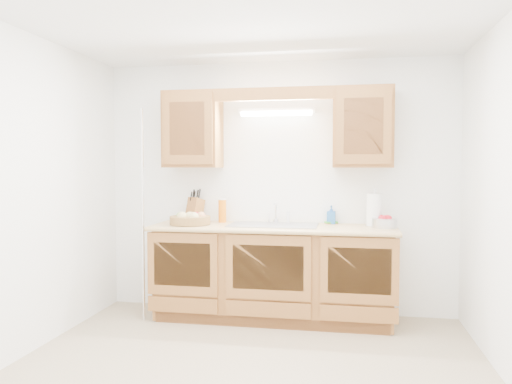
% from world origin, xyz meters
% --- Properties ---
extents(room, '(3.52, 3.50, 2.50)m').
position_xyz_m(room, '(0.00, 0.00, 1.25)').
color(room, tan).
rests_on(room, ground).
extents(base_cabinets, '(2.20, 0.60, 0.86)m').
position_xyz_m(base_cabinets, '(0.00, 1.20, 0.44)').
color(base_cabinets, '#A16B2F').
rests_on(base_cabinets, ground).
extents(countertop, '(2.30, 0.63, 0.04)m').
position_xyz_m(countertop, '(0.00, 1.19, 0.88)').
color(countertop, tan).
rests_on(countertop, base_cabinets).
extents(upper_cabinet_left, '(0.55, 0.33, 0.75)m').
position_xyz_m(upper_cabinet_left, '(-0.83, 1.33, 1.83)').
color(upper_cabinet_left, '#A16B2F').
rests_on(upper_cabinet_left, room).
extents(upper_cabinet_right, '(0.55, 0.33, 0.75)m').
position_xyz_m(upper_cabinet_right, '(0.83, 1.33, 1.83)').
color(upper_cabinet_right, '#A16B2F').
rests_on(upper_cabinet_right, room).
extents(valance, '(2.20, 0.05, 0.12)m').
position_xyz_m(valance, '(0.00, 1.19, 2.14)').
color(valance, '#A16B2F').
rests_on(valance, room).
extents(fluorescent_fixture, '(0.76, 0.08, 0.08)m').
position_xyz_m(fluorescent_fixture, '(0.00, 1.42, 2.00)').
color(fluorescent_fixture, white).
rests_on(fluorescent_fixture, room).
extents(sink, '(0.84, 0.46, 0.36)m').
position_xyz_m(sink, '(0.00, 1.21, 0.83)').
color(sink, '#9E9EA3').
rests_on(sink, countertop).
extents(wire_shelf_pole, '(0.03, 0.03, 2.00)m').
position_xyz_m(wire_shelf_pole, '(-1.20, 0.94, 1.00)').
color(wire_shelf_pole, silver).
rests_on(wire_shelf_pole, ground).
extents(outlet_plate, '(0.08, 0.01, 0.12)m').
position_xyz_m(outlet_plate, '(0.95, 1.49, 1.15)').
color(outlet_plate, white).
rests_on(outlet_plate, room).
extents(fruit_basket, '(0.44, 0.44, 0.12)m').
position_xyz_m(fruit_basket, '(-0.80, 1.13, 0.95)').
color(fruit_basket, '#A07C40').
rests_on(fruit_basket, countertop).
extents(knife_block, '(0.18, 0.23, 0.34)m').
position_xyz_m(knife_block, '(-0.84, 1.41, 1.02)').
color(knife_block, '#A16B2F').
rests_on(knife_block, countertop).
extents(orange_canister, '(0.10, 0.10, 0.24)m').
position_xyz_m(orange_canister, '(-0.54, 1.37, 1.02)').
color(orange_canister, orange).
rests_on(orange_canister, countertop).
extents(soap_bottle, '(0.08, 0.09, 0.18)m').
position_xyz_m(soap_bottle, '(0.54, 1.44, 0.99)').
color(soap_bottle, '#225FAC').
rests_on(soap_bottle, countertop).
extents(sponge, '(0.14, 0.11, 0.02)m').
position_xyz_m(sponge, '(0.54, 1.44, 0.91)').
color(sponge, '#CC333F').
rests_on(sponge, countertop).
extents(paper_towel, '(0.18, 0.18, 0.36)m').
position_xyz_m(paper_towel, '(0.94, 1.29, 1.05)').
color(paper_towel, silver).
rests_on(paper_towel, countertop).
extents(apple_bowl, '(0.27, 0.27, 0.12)m').
position_xyz_m(apple_bowl, '(1.03, 1.21, 0.95)').
color(apple_bowl, silver).
rests_on(apple_bowl, countertop).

